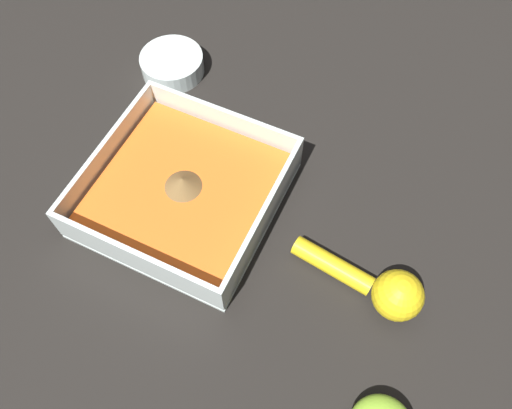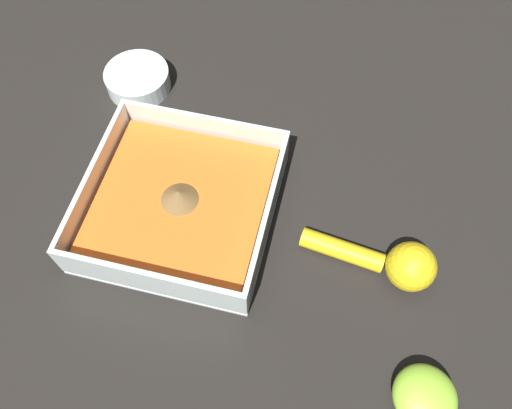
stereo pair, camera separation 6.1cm
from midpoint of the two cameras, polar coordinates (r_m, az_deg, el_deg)
ground_plane at (r=0.65m, az=-3.07°, el=1.32°), size 4.00×4.00×0.00m
square_dish at (r=0.63m, az=-5.43°, el=1.18°), size 0.23×0.23×0.06m
spice_bowl at (r=0.78m, az=-7.28°, el=15.41°), size 0.09×0.09×0.03m
lemon_squeezer at (r=0.59m, az=17.15°, el=-9.41°), size 0.16×0.06×0.06m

